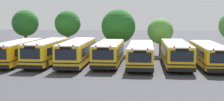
{
  "coord_description": "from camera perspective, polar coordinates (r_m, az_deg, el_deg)",
  "views": [
    {
      "loc": [
        3.77,
        -32.93,
        5.39
      ],
      "look_at": [
        0.23,
        0.0,
        1.6
      ],
      "focal_mm": 49.13,
      "sensor_mm": 36.0,
      "label": 1
    }
  ],
  "objects": [
    {
      "name": "school_bus_1",
      "position": [
        34.7,
        -11.89,
        -0.14
      ],
      "size": [
        2.57,
        10.43,
        2.75
      ],
      "rotation": [
        0.0,
        0.0,
        3.13
      ],
      "color": "yellow",
      "rests_on": "ground_plane"
    },
    {
      "name": "tree_2",
      "position": [
        42.24,
        1.32,
        4.45
      ],
      "size": [
        4.7,
        4.7,
        6.25
      ],
      "color": "#4C3823",
      "rests_on": "ground_plane"
    },
    {
      "name": "school_bus_5",
      "position": [
        33.47,
        11.76,
        -0.45
      ],
      "size": [
        2.63,
        10.92,
        2.67
      ],
      "rotation": [
        0.0,
        0.0,
        3.15
      ],
      "color": "yellow",
      "rests_on": "ground_plane"
    },
    {
      "name": "school_bus_0",
      "position": [
        36.0,
        -17.04,
        -0.15
      ],
      "size": [
        2.69,
        11.03,
        2.63
      ],
      "rotation": [
        0.0,
        0.0,
        3.17
      ],
      "color": "#EAA80C",
      "rests_on": "ground_plane"
    },
    {
      "name": "school_bus_4",
      "position": [
        32.95,
        5.39,
        -0.59
      ],
      "size": [
        2.65,
        11.01,
        2.5
      ],
      "rotation": [
        0.0,
        0.0,
        3.14
      ],
      "color": "yellow",
      "rests_on": "ground_plane"
    },
    {
      "name": "school_bus_6",
      "position": [
        33.99,
        17.52,
        -0.64
      ],
      "size": [
        2.53,
        11.17,
        2.51
      ],
      "rotation": [
        0.0,
        0.0,
        3.14
      ],
      "color": "yellow",
      "rests_on": "ground_plane"
    },
    {
      "name": "ground_plane",
      "position": [
        33.58,
        -0.4,
        -2.71
      ],
      "size": [
        160.0,
        160.0,
        0.0
      ],
      "primitive_type": "plane",
      "color": "#38383D"
    },
    {
      "name": "tree_0",
      "position": [
        45.3,
        -15.75,
        4.95
      ],
      "size": [
        3.75,
        3.75,
        6.2
      ],
      "color": "#4C3823",
      "rests_on": "ground_plane"
    },
    {
      "name": "tree_1",
      "position": [
        42.98,
        -8.08,
        4.93
      ],
      "size": [
        3.67,
        3.57,
        6.08
      ],
      "color": "#4C3823",
      "rests_on": "ground_plane"
    },
    {
      "name": "school_bus_2",
      "position": [
        33.81,
        -6.45,
        -0.21
      ],
      "size": [
        2.71,
        11.11,
        2.75
      ],
      "rotation": [
        0.0,
        0.0,
        3.16
      ],
      "color": "yellow",
      "rests_on": "ground_plane"
    },
    {
      "name": "school_bus_3",
      "position": [
        33.33,
        -0.54,
        -0.38
      ],
      "size": [
        2.64,
        9.57,
        2.63
      ],
      "rotation": [
        0.0,
        0.0,
        3.13
      ],
      "color": "yellow",
      "rests_on": "ground_plane"
    },
    {
      "name": "tree_3",
      "position": [
        41.89,
        9.12,
        3.65
      ],
      "size": [
        3.46,
        3.46,
        5.04
      ],
      "color": "#4C3823",
      "rests_on": "ground_plane"
    }
  ]
}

